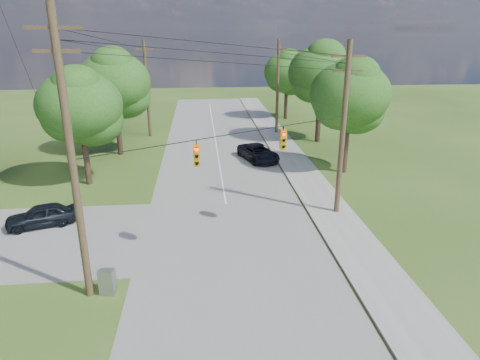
{
  "coord_description": "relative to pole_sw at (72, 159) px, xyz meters",
  "views": [
    {
      "loc": [
        0.48,
        -16.22,
        11.07
      ],
      "look_at": [
        2.47,
        5.0,
        3.5
      ],
      "focal_mm": 32.0,
      "sensor_mm": 36.0,
      "label": 1
    }
  ],
  "objects": [
    {
      "name": "traffic_signals",
      "position": [
        7.15,
        4.03,
        -0.73
      ],
      "size": [
        4.91,
        3.27,
        1.05
      ],
      "color": "#C89C0B",
      "rests_on": "ground"
    },
    {
      "name": "tree_e_mid",
      "position": [
        17.1,
        25.6,
        0.68
      ],
      "size": [
        6.6,
        6.6,
        9.64
      ],
      "color": "#473123",
      "rests_on": "ground"
    },
    {
      "name": "car_cross_dark",
      "position": [
        -4.43,
        7.34,
        -5.53
      ],
      "size": [
        4.18,
        2.68,
        1.33
      ],
      "primitive_type": "imported",
      "rotation": [
        0.0,
        0.0,
        -1.26
      ],
      "color": "black",
      "rests_on": "cross_road"
    },
    {
      "name": "pole_north_e",
      "position": [
        13.5,
        29.6,
        -1.1
      ],
      "size": [
        2.0,
        0.32,
        10.0
      ],
      "color": "brown",
      "rests_on": "ground"
    },
    {
      "name": "power_lines",
      "position": [
        6.1,
        11.14,
        2.93
      ],
      "size": [
        13.93,
        29.62,
        4.93
      ],
      "color": "black",
      "rests_on": "ground"
    },
    {
      "name": "pole_sw",
      "position": [
        0.0,
        0.0,
        0.0
      ],
      "size": [
        2.0,
        0.32,
        12.0
      ],
      "color": "brown",
      "rests_on": "ground"
    },
    {
      "name": "tree_e_near",
      "position": [
        16.6,
        15.6,
        0.02
      ],
      "size": [
        6.2,
        6.2,
        8.81
      ],
      "color": "#473123",
      "rests_on": "ground"
    },
    {
      "name": "ground",
      "position": [
        4.6,
        -0.4,
        -6.23
      ],
      "size": [
        140.0,
        140.0,
        0.0
      ],
      "primitive_type": "plane",
      "color": "#344D19",
      "rests_on": "ground"
    },
    {
      "name": "tree_w_far",
      "position": [
        -4.4,
        32.6,
        0.02
      ],
      "size": [
        6.0,
        6.0,
        8.73
      ],
      "color": "#473123",
      "rests_on": "ground"
    },
    {
      "name": "tree_e_far",
      "position": [
        16.1,
        37.6,
        -0.31
      ],
      "size": [
        5.8,
        5.8,
        8.32
      ],
      "color": "#473123",
      "rests_on": "ground"
    },
    {
      "name": "tree_w_near",
      "position": [
        -3.4,
        14.6,
        -0.3
      ],
      "size": [
        6.0,
        6.0,
        8.4
      ],
      "color": "#473123",
      "rests_on": "ground"
    },
    {
      "name": "tree_w_mid",
      "position": [
        -2.4,
        22.6,
        0.35
      ],
      "size": [
        6.4,
        6.4,
        9.22
      ],
      "color": "#473123",
      "rests_on": "ground"
    },
    {
      "name": "car_main_north",
      "position": [
        10.1,
        19.45,
        -5.51
      ],
      "size": [
        3.71,
        5.43,
        1.38
      ],
      "primitive_type": "imported",
      "rotation": [
        0.0,
        0.0,
        0.31
      ],
      "color": "black",
      "rests_on": "main_road"
    },
    {
      "name": "main_road",
      "position": [
        6.6,
        4.6,
        -6.21
      ],
      "size": [
        10.0,
        100.0,
        0.03
      ],
      "primitive_type": "cube",
      "color": "gray",
      "rests_on": "ground"
    },
    {
      "name": "pole_north_w",
      "position": [
        -0.4,
        29.6,
        -1.1
      ],
      "size": [
        2.0,
        0.32,
        10.0
      ],
      "color": "brown",
      "rests_on": "ground"
    },
    {
      "name": "sidewalk_east",
      "position": [
        13.3,
        4.6,
        -6.17
      ],
      "size": [
        2.6,
        100.0,
        0.12
      ],
      "primitive_type": "cube",
      "color": "#A9A69E",
      "rests_on": "ground"
    },
    {
      "name": "pole_ne",
      "position": [
        13.5,
        7.6,
        -0.76
      ],
      "size": [
        2.0,
        0.32,
        10.5
      ],
      "color": "brown",
      "rests_on": "ground"
    },
    {
      "name": "control_cabinet",
      "position": [
        0.79,
        0.0,
        -5.64
      ],
      "size": [
        0.7,
        0.55,
        1.17
      ],
      "primitive_type": "cube",
      "rotation": [
        0.0,
        0.0,
        -0.13
      ],
      "color": "gray",
      "rests_on": "ground"
    }
  ]
}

